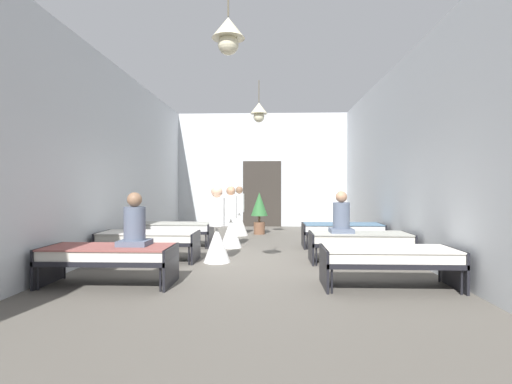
% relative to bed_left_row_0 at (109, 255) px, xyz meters
% --- Properties ---
extents(ground_plane, '(6.80, 14.46, 0.10)m').
position_rel_bed_left_row_0_xyz_m(ground_plane, '(2.05, 1.90, -0.49)').
color(ground_plane, '#59544C').
extents(room_shell, '(6.60, 14.06, 4.16)m').
position_rel_bed_left_row_0_xyz_m(room_shell, '(2.05, 3.28, 1.64)').
color(room_shell, silver).
rests_on(room_shell, ground).
extents(bed_left_row_0, '(1.90, 0.84, 0.57)m').
position_rel_bed_left_row_0_xyz_m(bed_left_row_0, '(0.00, 0.00, 0.00)').
color(bed_left_row_0, black).
rests_on(bed_left_row_0, ground).
extents(bed_right_row_0, '(1.90, 0.84, 0.57)m').
position_rel_bed_left_row_0_xyz_m(bed_right_row_0, '(4.10, 0.00, 0.00)').
color(bed_right_row_0, black).
rests_on(bed_right_row_0, ground).
extents(bed_left_row_1, '(1.90, 0.84, 0.57)m').
position_rel_bed_left_row_0_xyz_m(bed_left_row_1, '(0.00, 1.90, 0.00)').
color(bed_left_row_1, black).
rests_on(bed_left_row_1, ground).
extents(bed_right_row_1, '(1.90, 0.84, 0.57)m').
position_rel_bed_left_row_0_xyz_m(bed_right_row_1, '(4.10, 1.90, 0.00)').
color(bed_right_row_1, black).
rests_on(bed_right_row_1, ground).
extents(bed_left_row_2, '(1.90, 0.84, 0.57)m').
position_rel_bed_left_row_0_xyz_m(bed_left_row_2, '(0.00, 3.80, 0.00)').
color(bed_left_row_2, black).
rests_on(bed_left_row_2, ground).
extents(bed_right_row_2, '(1.90, 0.84, 0.57)m').
position_rel_bed_left_row_0_xyz_m(bed_right_row_2, '(4.10, 3.80, 0.00)').
color(bed_right_row_2, black).
rests_on(bed_right_row_2, ground).
extents(nurse_near_aisle, '(0.52, 0.52, 1.49)m').
position_rel_bed_left_row_0_xyz_m(nurse_near_aisle, '(1.43, 3.69, 0.09)').
color(nurse_near_aisle, white).
rests_on(nurse_near_aisle, ground).
extents(nurse_mid_aisle, '(0.52, 0.52, 1.49)m').
position_rel_bed_left_row_0_xyz_m(nurse_mid_aisle, '(1.44, 6.08, 0.09)').
color(nurse_mid_aisle, white).
rests_on(nurse_mid_aisle, ground).
extents(nurse_far_aisle, '(0.52, 0.52, 1.49)m').
position_rel_bed_left_row_0_xyz_m(nurse_far_aisle, '(1.36, 1.82, 0.09)').
color(nurse_far_aisle, white).
rests_on(nurse_far_aisle, ground).
extents(patient_seated_primary, '(0.44, 0.44, 0.80)m').
position_rel_bed_left_row_0_xyz_m(patient_seated_primary, '(0.35, 0.10, 0.43)').
color(patient_seated_primary, '#515B70').
rests_on(patient_seated_primary, bed_left_row_0).
extents(patient_seated_secondary, '(0.44, 0.44, 0.80)m').
position_rel_bed_left_row_0_xyz_m(patient_seated_secondary, '(3.75, 1.91, 0.43)').
color(patient_seated_secondary, '#515B70').
rests_on(patient_seated_secondary, bed_right_row_1).
extents(potted_plant, '(0.52, 0.52, 1.28)m').
position_rel_bed_left_row_0_xyz_m(potted_plant, '(2.03, 6.40, 0.35)').
color(potted_plant, brown).
rests_on(potted_plant, ground).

